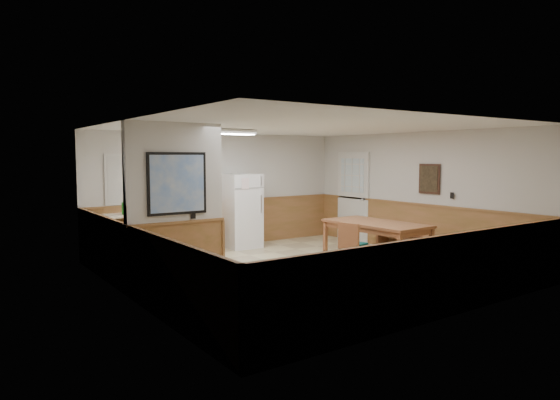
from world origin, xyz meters
TOP-DOWN VIEW (x-y plane):
  - ground at (0.00, 0.00)m, footprint 6.00×6.00m
  - ceiling at (0.00, 0.00)m, footprint 6.00×6.00m
  - back_wall at (0.00, 3.00)m, footprint 6.00×0.02m
  - right_wall at (3.00, 0.00)m, footprint 0.02×6.00m
  - left_wall at (-3.00, 0.00)m, footprint 0.02×6.00m
  - wainscot_back at (0.00, 2.98)m, footprint 6.00×0.04m
  - wainscot_right at (2.98, 0.00)m, footprint 0.04×6.00m
  - wainscot_left at (-2.98, 0.00)m, footprint 0.04×6.00m
  - partition_wall at (-2.25, 0.19)m, footprint 1.50×0.20m
  - kitchen_counter at (-1.21, 2.68)m, footprint 2.20×0.61m
  - exterior_door at (2.96, 1.90)m, footprint 0.07×1.02m
  - kitchen_window at (-2.10, 2.98)m, footprint 0.80×0.04m
  - wall_painting at (2.97, -0.30)m, footprint 0.04×0.50m
  - fluorescent_fixture at (-0.80, 1.30)m, footprint 1.20×0.30m
  - refrigerator at (0.33, 2.63)m, footprint 0.73×0.73m
  - dining_table at (1.69, -0.10)m, footprint 1.07×2.04m
  - dining_bench at (2.72, -0.02)m, footprint 0.42×1.62m
  - dining_chair at (0.75, -0.43)m, footprint 0.64×0.50m
  - fire_extinguisher at (-0.61, 2.66)m, footprint 0.10×0.10m
  - soap_bottle at (-2.25, 2.63)m, footprint 0.09×0.09m

SIDE VIEW (x-z plane):
  - ground at x=0.00m, z-range 0.00..0.00m
  - dining_bench at x=2.72m, z-range 0.12..0.57m
  - kitchen_counter at x=-1.21m, z-range -0.04..0.96m
  - dining_chair at x=0.75m, z-range 0.07..0.92m
  - wainscot_back at x=0.00m, z-range 0.00..1.00m
  - wainscot_right at x=2.98m, z-range 0.00..1.00m
  - wainscot_left at x=-2.98m, z-range 0.00..1.00m
  - dining_table at x=1.69m, z-range 0.29..1.04m
  - refrigerator at x=0.33m, z-range 0.00..1.62m
  - soap_bottle at x=-2.25m, z-range 0.90..1.13m
  - exterior_door at x=2.96m, z-range -0.02..2.13m
  - fire_extinguisher at x=-0.61m, z-range 0.88..1.26m
  - partition_wall at x=-2.25m, z-range -0.02..2.48m
  - back_wall at x=0.00m, z-range 0.00..2.50m
  - right_wall at x=3.00m, z-range 0.00..2.50m
  - left_wall at x=-3.00m, z-range 0.00..2.50m
  - kitchen_window at x=-2.10m, z-range 1.05..2.05m
  - wall_painting at x=2.97m, z-range 1.25..1.85m
  - fluorescent_fixture at x=-0.80m, z-range 2.40..2.49m
  - ceiling at x=0.00m, z-range 2.49..2.51m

